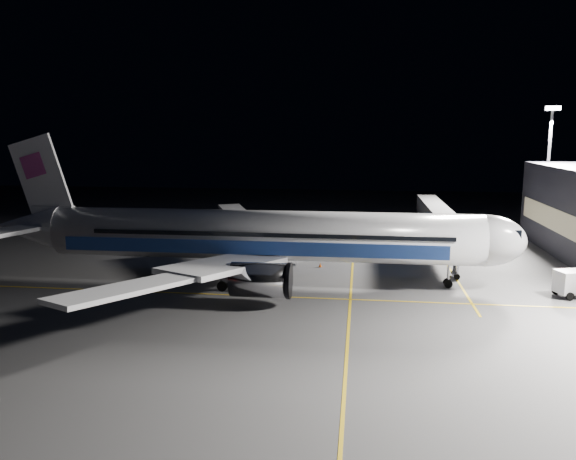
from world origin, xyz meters
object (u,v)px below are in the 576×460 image
Objects in this scene: floodlight_mast_north at (548,160)px; safety_cone_a at (320,265)px; jet_bridge at (441,220)px; safety_cone_c at (236,269)px; airliner at (254,236)px; safety_cone_b at (268,264)px; baggage_tug at (299,242)px.

floodlight_mast_north is 36.11× the size of safety_cone_a.
safety_cone_c is at bearing -151.73° from jet_bridge.
floodlight_mast_north is at bearing 35.95° from safety_cone_a.
jet_bridge is at bearing 38.04° from airliner.
safety_cone_a is 0.99× the size of safety_cone_b.
safety_cone_c is at bearing -161.88° from safety_cone_a.
safety_cone_c is at bearing -128.45° from baggage_tug.
safety_cone_b is at bearing 37.37° from safety_cone_c.
safety_cone_a is at bearing -146.16° from jet_bridge.
jet_bridge is at bearing 26.67° from safety_cone_b.
jet_bridge is 1.66× the size of floodlight_mast_north.
baggage_tug reaches higher than safety_cone_a.
airliner is 7.02m from safety_cone_c.
airliner is at bearing -114.84° from baggage_tug.
baggage_tug is at bearing 80.20° from airliner.
safety_cone_c is at bearing -147.62° from floodlight_mast_north.
safety_cone_a is (-34.04, -24.68, -12.08)m from floodlight_mast_north.
airliner reaches higher than safety_cone_a.
jet_bridge is at bearing -16.09° from baggage_tug.
safety_cone_a is 1.05× the size of safety_cone_c.
jet_bridge is 11.52× the size of baggage_tug.
floodlight_mast_north reaches higher than safety_cone_c.
floodlight_mast_north is 49.32m from safety_cone_b.
floodlight_mast_north is 43.75m from safety_cone_a.
floodlight_mast_north reaches higher than airliner.
jet_bridge is 19.78m from safety_cone_a.
airliner reaches higher than jet_bridge.
airliner is 1.79× the size of jet_bridge.
airliner is 29.31m from jet_bridge.
safety_cone_b is 4.46m from safety_cone_c.
safety_cone_c is (-10.10, -3.31, -0.01)m from safety_cone_a.
jet_bridge is at bearing -142.26° from floodlight_mast_north.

